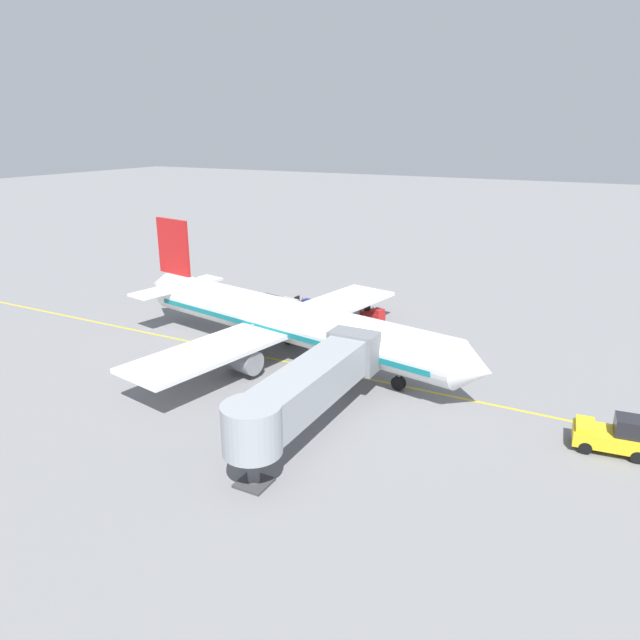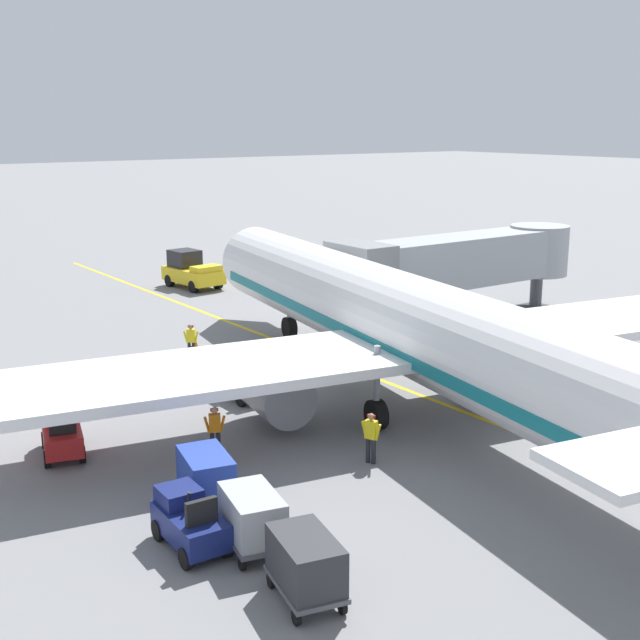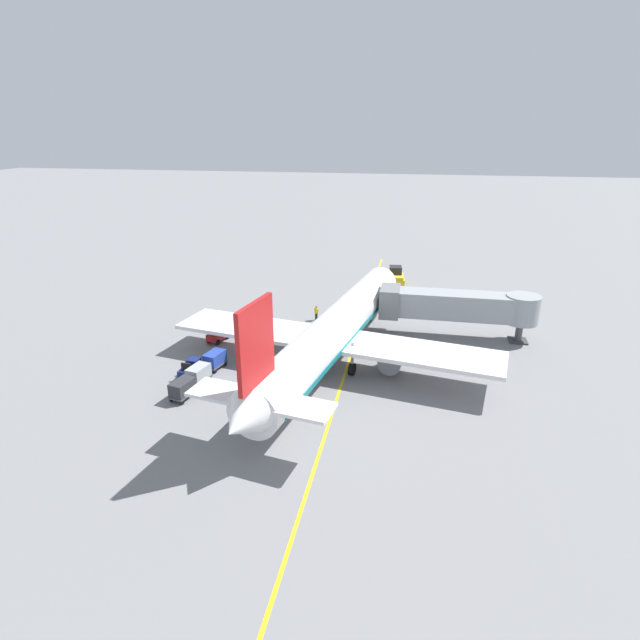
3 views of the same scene
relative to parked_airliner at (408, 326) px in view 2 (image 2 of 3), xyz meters
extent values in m
plane|color=slate|center=(1.31, 0.37, -3.19)|extent=(400.00, 400.00, 0.00)
cube|color=gold|center=(1.31, 0.37, -3.18)|extent=(0.24, 80.00, 0.01)
cylinder|color=white|center=(0.05, 0.27, 0.10)|extent=(9.42, 32.14, 3.70)
cube|color=#14707A|center=(0.05, 0.27, -0.36)|extent=(9.00, 29.63, 0.44)
cone|color=white|center=(3.16, 17.19, 0.10)|extent=(4.00, 3.02, 3.63)
cube|color=black|center=(2.83, 15.41, 0.75)|extent=(2.93, 1.58, 0.60)
cube|color=white|center=(-0.13, -0.72, -0.55)|extent=(30.45, 10.54, 0.36)
cylinder|color=gray|center=(-5.40, 1.07, -1.80)|extent=(2.55, 3.51, 2.00)
cylinder|color=gray|center=(5.42, -0.92, -1.80)|extent=(2.55, 3.51, 2.00)
cylinder|color=black|center=(2.07, 11.28, -2.64)|extent=(0.64, 1.16, 1.10)
cylinder|color=gray|center=(2.07, 11.28, -1.09)|extent=(0.24, 0.24, 2.00)
cylinder|color=black|center=(-2.57, -1.28, -2.64)|extent=(0.64, 1.16, 1.10)
cylinder|color=gray|center=(-2.57, -1.28, -1.09)|extent=(0.24, 0.24, 2.00)
cylinder|color=black|center=(1.95, -2.11, -2.64)|extent=(0.64, 1.16, 1.10)
cylinder|color=gray|center=(1.95, -2.11, -1.09)|extent=(0.24, 0.24, 2.00)
cube|color=#93999E|center=(10.64, 8.55, 0.30)|extent=(13.98, 2.80, 2.60)
cube|color=slate|center=(4.46, 8.55, 0.30)|extent=(2.00, 3.50, 2.99)
cylinder|color=#93999E|center=(17.63, 8.55, 0.30)|extent=(3.36, 3.36, 2.86)
cylinder|color=#4C4C51|center=(17.63, 8.55, -2.09)|extent=(0.70, 0.70, 2.19)
cube|color=#38383A|center=(17.63, 8.55, -3.11)|extent=(1.80, 1.80, 0.16)
cube|color=gold|center=(4.28, 26.02, -2.34)|extent=(2.65, 4.61, 0.90)
cube|color=black|center=(4.18, 27.01, -1.34)|extent=(1.84, 2.01, 1.10)
cube|color=gold|center=(4.44, 24.49, -1.71)|extent=(1.98, 1.29, 0.36)
cylinder|color=black|center=(5.36, 24.70, -2.79)|extent=(0.43, 0.83, 0.80)
cylinder|color=black|center=(3.50, 24.50, -2.79)|extent=(0.43, 0.83, 0.80)
cylinder|color=black|center=(5.06, 27.54, -2.79)|extent=(0.43, 0.83, 0.80)
cylinder|color=black|center=(3.20, 27.35, -2.79)|extent=(0.43, 0.83, 0.80)
cube|color=#B21E1E|center=(-12.50, 2.91, -2.56)|extent=(1.82, 2.73, 0.70)
cube|color=#B21E1E|center=(-12.31, 3.57, -1.99)|extent=(1.26, 1.28, 0.44)
cube|color=black|center=(-12.68, 2.25, -1.89)|extent=(0.85, 0.38, 0.64)
cylinder|color=black|center=(-12.46, 3.03, -1.91)|extent=(0.15, 0.28, 0.54)
cylinder|color=black|center=(-12.78, 3.90, -2.91)|extent=(0.34, 0.59, 0.56)
cylinder|color=black|center=(-11.74, 3.61, -2.91)|extent=(0.34, 0.59, 0.56)
cylinder|color=black|center=(-13.25, 2.21, -2.91)|extent=(0.34, 0.59, 0.56)
cylinder|color=black|center=(-12.21, 1.92, -2.91)|extent=(0.34, 0.59, 0.56)
cube|color=slate|center=(-4.73, 4.57, -2.56)|extent=(1.27, 2.53, 0.70)
cube|color=slate|center=(-4.75, 5.25, -1.99)|extent=(1.05, 1.08, 0.44)
cube|color=black|center=(-4.71, 3.88, -1.89)|extent=(0.84, 0.18, 0.64)
cylinder|color=black|center=(-4.73, 4.69, -1.91)|extent=(0.09, 0.27, 0.54)
cylinder|color=black|center=(-5.29, 5.43, -2.91)|extent=(0.22, 0.57, 0.56)
cylinder|color=black|center=(-4.21, 5.46, -2.91)|extent=(0.22, 0.57, 0.56)
cylinder|color=black|center=(-5.24, 3.68, -2.91)|extent=(0.22, 0.57, 0.56)
cylinder|color=black|center=(-4.16, 3.71, -2.91)|extent=(0.22, 0.57, 0.56)
cube|color=navy|center=(-11.92, -5.12, -2.56)|extent=(1.31, 2.55, 0.70)
cube|color=navy|center=(-11.89, -4.44, -1.99)|extent=(1.07, 1.09, 0.44)
cube|color=black|center=(-11.95, -5.81, -1.89)|extent=(0.85, 0.20, 0.64)
cylinder|color=black|center=(-11.91, -5.00, -1.91)|extent=(0.09, 0.27, 0.54)
cylinder|color=black|center=(-12.42, -4.23, -2.91)|extent=(0.23, 0.57, 0.56)
cylinder|color=black|center=(-11.34, -4.27, -2.91)|extent=(0.23, 0.57, 0.56)
cylinder|color=black|center=(-12.50, -5.97, -2.91)|extent=(0.23, 0.57, 0.56)
cylinder|color=black|center=(-11.42, -6.02, -2.91)|extent=(0.23, 0.57, 0.56)
cube|color=#4C4C51|center=(-10.42, -3.16, -2.77)|extent=(1.76, 2.43, 0.12)
cube|color=#233D9E|center=(-10.42, -3.16, -2.16)|extent=(1.67, 2.31, 1.10)
cylinder|color=#4C4C51|center=(-10.09, -1.75, -2.78)|extent=(0.22, 0.70, 0.07)
cylinder|color=black|center=(-10.77, -2.24, -3.01)|extent=(0.20, 0.38, 0.36)
cylinder|color=black|center=(-9.69, -2.48, -3.01)|extent=(0.20, 0.38, 0.36)
cylinder|color=black|center=(-11.14, -3.84, -3.01)|extent=(0.20, 0.38, 0.36)
cylinder|color=black|center=(-10.06, -4.09, -3.01)|extent=(0.20, 0.38, 0.36)
cube|color=#4C4C51|center=(-10.69, -6.16, -2.77)|extent=(1.76, 2.43, 0.12)
cube|color=#999EA3|center=(-10.69, -6.16, -2.16)|extent=(1.67, 2.31, 1.10)
cylinder|color=#4C4C51|center=(-10.36, -4.74, -2.78)|extent=(0.22, 0.70, 0.07)
cylinder|color=black|center=(-11.04, -5.23, -3.01)|extent=(0.20, 0.38, 0.36)
cylinder|color=black|center=(-9.97, -5.48, -3.01)|extent=(0.20, 0.38, 0.36)
cylinder|color=black|center=(-11.41, -6.84, -3.01)|extent=(0.20, 0.38, 0.36)
cylinder|color=black|center=(-10.33, -7.09, -3.01)|extent=(0.20, 0.38, 0.36)
cube|color=#4C4C51|center=(-10.90, -8.84, -2.77)|extent=(1.76, 2.43, 0.12)
cube|color=#2D2D33|center=(-10.90, -8.84, -2.16)|extent=(1.67, 2.31, 1.10)
cylinder|color=#4C4C51|center=(-10.57, -7.43, -2.78)|extent=(0.22, 0.70, 0.07)
cylinder|color=black|center=(-11.25, -7.91, -3.01)|extent=(0.20, 0.38, 0.36)
cylinder|color=black|center=(-10.17, -8.16, -3.01)|extent=(0.20, 0.38, 0.36)
cylinder|color=black|center=(-11.62, -9.52, -3.01)|extent=(0.20, 0.38, 0.36)
cylinder|color=black|center=(-10.54, -9.77, -3.01)|extent=(0.20, 0.38, 0.36)
cylinder|color=#232328|center=(-4.62, -3.63, -2.76)|extent=(0.15, 0.15, 0.85)
cylinder|color=#232328|center=(-4.70, -3.45, -2.76)|extent=(0.15, 0.15, 0.85)
cube|color=yellow|center=(-4.66, -3.54, -2.04)|extent=(0.37, 0.44, 0.60)
cylinder|color=yellow|center=(-4.56, -3.77, -2.09)|extent=(0.17, 0.24, 0.57)
cylinder|color=yellow|center=(-4.76, -3.31, -2.09)|extent=(0.17, 0.24, 0.57)
sphere|color=#997051|center=(-4.66, -3.54, -1.61)|extent=(0.22, 0.22, 0.22)
cube|color=red|center=(-4.66, -3.54, -1.59)|extent=(0.18, 0.27, 0.10)
cylinder|color=#232328|center=(-8.35, -0.12, -2.76)|extent=(0.15, 0.15, 0.85)
cylinder|color=#232328|center=(-8.53, -0.04, -2.76)|extent=(0.15, 0.15, 0.85)
cube|color=orange|center=(-8.44, -0.08, -2.04)|extent=(0.45, 0.38, 0.60)
cylinder|color=orange|center=(-8.21, -0.19, -2.09)|extent=(0.24, 0.18, 0.57)
cylinder|color=orange|center=(-8.66, 0.03, -2.09)|extent=(0.24, 0.18, 0.57)
sphere|color=tan|center=(-8.44, -0.08, -1.61)|extent=(0.22, 0.22, 0.22)
cube|color=red|center=(-8.44, -0.08, -1.59)|extent=(0.27, 0.19, 0.10)
cylinder|color=#232328|center=(-3.87, 10.69, -2.76)|extent=(0.15, 0.15, 0.85)
cylinder|color=#232328|center=(-3.72, 10.57, -2.76)|extent=(0.15, 0.15, 0.85)
cube|color=yellow|center=(-3.80, 10.63, -2.04)|extent=(0.45, 0.42, 0.60)
cylinder|color=yellow|center=(-3.99, 10.79, -2.09)|extent=(0.23, 0.21, 0.57)
cylinder|color=yellow|center=(-3.60, 10.48, -2.09)|extent=(0.23, 0.21, 0.57)
sphere|color=#997051|center=(-3.80, 10.63, -1.61)|extent=(0.22, 0.22, 0.22)
cube|color=red|center=(-3.80, 10.63, -1.59)|extent=(0.26, 0.22, 0.10)
cube|color=black|center=(-2.63, 12.56, -3.17)|extent=(0.36, 0.36, 0.04)
cone|color=orange|center=(-2.63, 12.56, -2.87)|extent=(0.30, 0.30, 0.55)
cylinder|color=white|center=(-2.63, 12.56, -2.84)|extent=(0.21, 0.21, 0.06)
camera|label=1|loc=(40.82, 25.08, 15.85)|focal=32.70mm
camera|label=2|loc=(-20.73, -23.08, 7.59)|focal=47.02mm
camera|label=3|loc=(6.81, -42.58, 17.49)|focal=28.76mm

